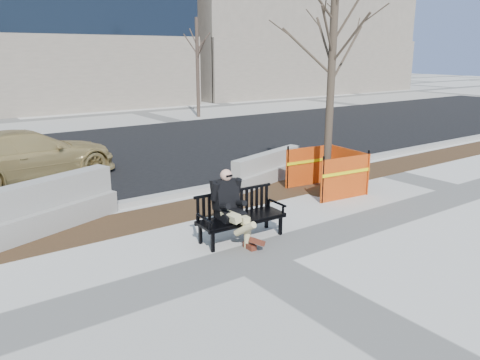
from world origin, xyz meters
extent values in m
plane|color=beige|center=(0.00, 0.00, 0.00)|extent=(120.00, 120.00, 0.00)
cube|color=#47301C|center=(0.00, 2.60, 0.00)|extent=(40.00, 1.20, 0.02)
cube|color=black|center=(0.00, 8.80, 0.00)|extent=(60.00, 10.40, 0.01)
cube|color=#9E9B93|center=(0.00, 3.55, 0.06)|extent=(60.00, 0.25, 0.12)
imported|color=tan|center=(-1.76, 6.94, 0.00)|extent=(4.67, 2.61, 1.28)
camera|label=1|loc=(-4.14, -5.50, 3.11)|focal=35.54mm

